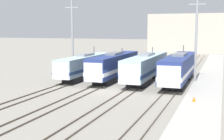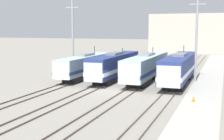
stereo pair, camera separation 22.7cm
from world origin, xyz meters
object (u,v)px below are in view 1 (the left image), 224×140
at_px(locomotive_center_right, 146,67).
at_px(traffic_cone, 194,99).
at_px(locomotive_center_left, 113,66).
at_px(catenary_tower_left, 72,37).
at_px(catenary_tower_right, 196,38).
at_px(locomotive_far_right, 179,68).
at_px(locomotive_far_left, 84,66).

distance_m(locomotive_center_right, traffic_cone, 15.14).
relative_size(locomotive_center_left, traffic_cone, 30.05).
bearing_deg(catenary_tower_left, catenary_tower_right, 0.00).
height_order(locomotive_center_right, catenary_tower_right, catenary_tower_right).
height_order(catenary_tower_right, traffic_cone, catenary_tower_right).
height_order(locomotive_center_right, locomotive_far_right, locomotive_far_right).
distance_m(locomotive_far_left, locomotive_center_left, 5.01).
bearing_deg(catenary_tower_left, locomotive_center_left, -9.23).
xyz_separation_m(catenary_tower_left, catenary_tower_right, (19.83, 0.00, 0.00)).
distance_m(locomotive_far_left, locomotive_far_right, 15.02).
bearing_deg(catenary_tower_right, locomotive_center_right, -173.82).
height_order(catenary_tower_left, catenary_tower_right, same).
xyz_separation_m(locomotive_far_left, locomotive_center_left, (5.01, -0.03, 0.17)).
bearing_deg(locomotive_far_left, traffic_cone, -33.57).
height_order(locomotive_center_left, catenary_tower_right, catenary_tower_right).
height_order(locomotive_far_left, traffic_cone, locomotive_far_left).
height_order(locomotive_center_right, traffic_cone, locomotive_center_right).
distance_m(locomotive_far_right, catenary_tower_right, 5.04).
xyz_separation_m(locomotive_center_right, traffic_cone, (8.29, -12.57, -1.59)).
height_order(locomotive_far_left, locomotive_far_right, locomotive_far_right).
relative_size(locomotive_far_left, locomotive_center_left, 0.96).
relative_size(locomotive_center_left, catenary_tower_left, 1.33).
bearing_deg(locomotive_center_right, traffic_cone, -56.61).
bearing_deg(locomotive_center_right, locomotive_center_left, -174.73).
xyz_separation_m(locomotive_center_right, catenary_tower_right, (7.20, 0.78, 4.47)).
xyz_separation_m(locomotive_far_right, catenary_tower_left, (-17.64, 1.10, 4.40)).
height_order(locomotive_far_right, catenary_tower_left, catenary_tower_left).
height_order(locomotive_far_left, locomotive_center_right, locomotive_far_left).
distance_m(locomotive_center_left, traffic_cone, 18.05).
height_order(locomotive_far_left, locomotive_center_left, locomotive_far_left).
bearing_deg(locomotive_center_right, catenary_tower_right, 6.18).
bearing_deg(locomotive_center_left, locomotive_far_right, 0.83).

